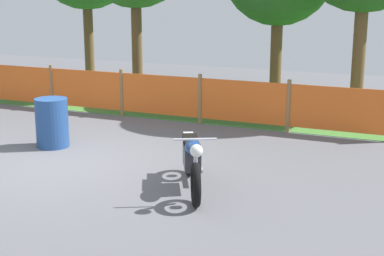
# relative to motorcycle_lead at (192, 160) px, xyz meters

# --- Properties ---
(ground) EXTENTS (24.00, 24.00, 0.02)m
(ground) POSITION_rel_motorcycle_lead_xyz_m (-2.43, 0.39, -0.45)
(ground) COLOR #5B5B60
(grass_verge) EXTENTS (24.00, 5.32, 0.01)m
(grass_verge) POSITION_rel_motorcycle_lead_xyz_m (-2.43, 6.51, -0.43)
(grass_verge) COLOR #427A33
(grass_verge) RESTS_ON ground
(barrier_fence) EXTENTS (9.49, 0.08, 1.05)m
(barrier_fence) POSITION_rel_motorcycle_lead_xyz_m (-2.43, 3.84, 0.10)
(barrier_fence) COLOR olive
(barrier_fence) RESTS_ON ground
(motorcycle_lead) EXTENTS (1.01, 1.73, 0.90)m
(motorcycle_lead) POSITION_rel_motorcycle_lead_xyz_m (0.00, 0.00, 0.00)
(motorcycle_lead) COLOR black
(motorcycle_lead) RESTS_ON ground
(oil_drum) EXTENTS (0.58, 0.58, 0.88)m
(oil_drum) POSITION_rel_motorcycle_lead_xyz_m (-3.22, 1.11, 0.00)
(oil_drum) COLOR navy
(oil_drum) RESTS_ON ground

